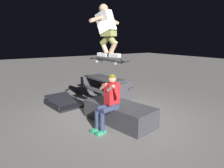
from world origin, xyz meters
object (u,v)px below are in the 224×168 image
object	(u,v)px
skateboard	(109,60)
skater_airborne	(107,28)
kicker_ramp	(64,104)
person_sitting_on_ledge	(109,99)
ledge_box_main	(119,113)
picnic_table_back	(105,84)

from	to	relation	value
skateboard	skater_airborne	bearing A→B (deg)	16.37
skateboard	skater_airborne	size ratio (longest dim) A/B	0.92
kicker_ramp	person_sitting_on_ledge	bearing A→B (deg)	-171.91
ledge_box_main	skateboard	distance (m)	1.52
person_sitting_on_ledge	kicker_ramp	size ratio (longest dim) A/B	1.03
kicker_ramp	skateboard	bearing A→B (deg)	-172.68
person_sitting_on_ledge	picnic_table_back	distance (m)	2.66
person_sitting_on_ledge	skateboard	world-z (taller)	skateboard
person_sitting_on_ledge	kicker_ramp	xyz separation A→B (m)	(2.25, 0.32, -0.67)
skateboard	skater_airborne	distance (m)	0.69
skateboard	picnic_table_back	xyz separation A→B (m)	(2.36, -1.31, -1.17)
person_sitting_on_ledge	skateboard	distance (m)	0.93
ledge_box_main	person_sitting_on_ledge	xyz separation A→B (m)	(-0.20, 0.45, 0.49)
skateboard	picnic_table_back	bearing A→B (deg)	-28.96
ledge_box_main	skater_airborne	distance (m)	2.17
skater_airborne	kicker_ramp	world-z (taller)	skater_airborne
ledge_box_main	skater_airborne	world-z (taller)	skater_airborne
person_sitting_on_ledge	skateboard	bearing A→B (deg)	147.49
person_sitting_on_ledge	skater_airborne	world-z (taller)	skater_airborne
skater_airborne	kicker_ramp	bearing A→B (deg)	7.09
person_sitting_on_ledge	skater_airborne	distance (m)	1.62
skateboard	kicker_ramp	xyz separation A→B (m)	(2.29, 0.29, -1.60)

